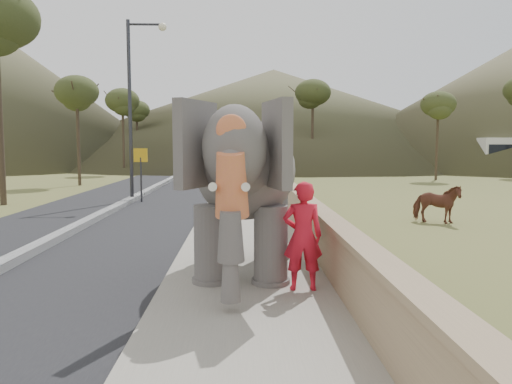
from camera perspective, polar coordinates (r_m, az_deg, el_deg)
ground at (r=8.60m, az=-1.12°, el=-12.11°), size 160.00×160.00×0.00m
road at (r=19.03m, az=-16.71°, el=-2.52°), size 7.00×120.00×0.03m
median at (r=19.01m, az=-16.72°, el=-2.23°), size 0.35×120.00×0.22m
walkway at (r=18.37m, az=-1.46°, el=-2.38°), size 3.00×120.00×0.15m
parapet at (r=18.39m, az=3.68°, el=-0.88°), size 0.30×120.00×1.10m
lamppost at (r=23.10m, az=-13.49°, el=11.03°), size 1.76×0.36×8.00m
signboard at (r=22.58m, az=-13.03°, el=2.96°), size 0.60×0.08×2.40m
cow at (r=17.37m, az=19.94°, el=-1.28°), size 1.67×1.29×1.28m
distant_car at (r=46.35m, az=24.37°, el=2.72°), size 4.56×3.20×1.44m
hill_far at (r=78.48m, az=2.00°, el=8.76°), size 80.00×80.00×14.00m
elephant_and_man at (r=9.63m, az=-1.13°, el=0.03°), size 2.55×4.44×3.09m
motorcyclist at (r=30.71m, az=-8.32°, el=1.92°), size 1.27×1.85×1.81m
trees at (r=36.30m, az=4.17°, el=7.71°), size 47.82×45.03×9.35m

